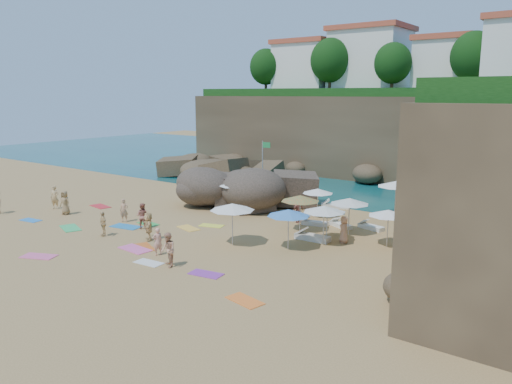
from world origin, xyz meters
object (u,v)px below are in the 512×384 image
Objects in this scene: parasol_1 at (318,191)px; person_stand_2 at (276,193)px; flag_pole at (264,158)px; person_stand_3 at (298,211)px; person_stand_0 at (55,197)px; person_stand_5 at (269,191)px; person_stand_6 at (158,241)px; person_stand_1 at (142,216)px; rock_outcrop at (248,206)px; parasol_2 at (396,184)px; lounger_0 at (335,206)px; person_stand_4 at (344,229)px; parasol_0 at (236,183)px.

person_stand_2 is at bearing 159.07° from parasol_1.
person_stand_3 is (8.65, -8.32, -1.90)m from flag_pole.
person_stand_5 is at bearing 16.58° from person_stand_0.
person_stand_6 is (-2.43, -10.02, -0.08)m from person_stand_3.
person_stand_2 is (2.80, 10.76, 0.03)m from person_stand_1.
parasol_2 is at bearing 20.39° from rock_outcrop.
parasol_1 is 2.29m from person_stand_3.
parasol_1 is at bearing -35.14° from flag_pole.
flag_pole is 10.96m from parasol_1.
person_stand_3 is at bearing -175.93° from person_stand_6.
person_stand_6 is (-2.46, -15.22, 0.57)m from lounger_0.
parasol_1 is 12.40m from person_stand_6.
flag_pole reaches higher than person_stand_2.
person_stand_3 is (-0.02, -5.21, 0.65)m from lounger_0.
rock_outcrop is at bearing -178.28° from parasol_1.
parasol_2 is at bearing -27.56° from person_stand_3.
person_stand_1 reaches higher than person_stand_6.
parasol_2 is 4.86m from lounger_0.
person_stand_4 is at bearing -178.65° from person_stand_2.
flag_pole is at bearing -167.71° from person_stand_4.
parasol_1 is 3.59m from lounger_0.
person_stand_0 is at bearing -148.82° from parasol_2.
person_stand_0 is at bearing -153.40° from person_stand_5.
parasol_0 is 7.60m from lounger_0.
person_stand_1 reaches higher than rock_outcrop.
parasol_2 is at bearing -12.06° from flag_pole.
person_stand_3 reaches higher than person_stand_6.
parasol_2 is (4.12, 3.50, 0.42)m from parasol_1.
parasol_0 is 4.05m from person_stand_2.
parasol_1 reaches higher than person_stand_2.
person_stand_2 is 5.69m from person_stand_3.
parasol_1 is 0.81× the size of parasol_2.
parasol_1 is at bearing -174.97° from person_stand_4.
person_stand_5 is at bearing 60.61° from person_stand_3.
parasol_0 reaches higher than person_stand_2.
rock_outcrop is 4.50× the size of person_stand_0.
parasol_0 is 5.85m from parasol_1.
person_stand_3 is at bearing 174.82° from person_stand_2.
person_stand_2 is at bearing 170.39° from lounger_0.
parasol_2 is 17.04m from person_stand_1.
rock_outcrop is 5.83m from person_stand_3.
flag_pole is 2.09× the size of lounger_0.
person_stand_3 is (5.20, -0.03, -1.24)m from parasol_0.
person_stand_5 is (-9.94, -0.83, -1.47)m from parasol_2.
person_stand_1 is (-1.86, -7.02, -1.24)m from parasol_0.
person_stand_5 is (-5.55, -0.50, 0.60)m from lounger_0.
rock_outcrop is at bearing 8.55° from person_stand_0.
person_stand_0 is 1.01× the size of person_stand_2.
parasol_0 reaches higher than parasol_1.
person_stand_6 is at bearing -113.76° from parasol_2.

